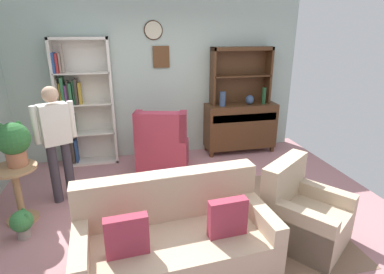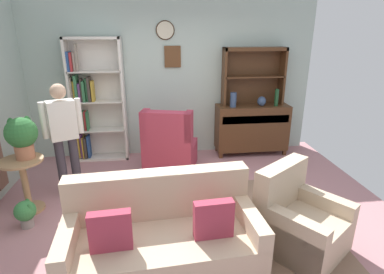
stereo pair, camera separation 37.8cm
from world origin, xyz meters
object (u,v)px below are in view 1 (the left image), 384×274
Objects in this scene: potted_plant_small at (22,222)px; bottle_wine at (264,96)px; person_reading at (57,137)px; wingback_chair at (163,149)px; potted_plant_large at (13,141)px; sideboard at (240,125)px; couch_floral at (175,241)px; sideboard_hutch at (241,68)px; vase_round at (250,100)px; vase_tall at (223,99)px; plant_stand at (17,188)px; bookshelf at (81,105)px; armchair_floral at (303,216)px.

bottle_wine is at bearing 26.50° from potted_plant_small.
bottle_wine is 0.91× the size of potted_plant_small.
person_reading is (-3.36, -1.06, -0.16)m from bottle_wine.
potted_plant_large is (-1.82, -0.92, 0.62)m from wingback_chair.
potted_plant_large reaches higher than sideboard.
potted_plant_small is at bearing 151.90° from couch_floral.
vase_round is at bearing -53.52° from sideboard_hutch.
couch_floral is at bearing -94.72° from wingback_chair.
couch_floral is 3.60× the size of potted_plant_large.
wingback_chair is (-1.15, -0.49, -0.66)m from vase_tall.
plant_stand is at bearing -137.59° from person_reading.
armchair_floral is (2.51, -2.71, -0.73)m from bookshelf.
armchair_floral is 3.36m from potted_plant_large.
sideboard_hutch is at bearing 153.04° from bottle_wine.
bottle_wine reaches higher than wingback_chair.
vase_round is 0.27m from bottle_wine.
potted_plant_large is at bearing -153.37° from wingback_chair.
potted_plant_large reaches higher than vase_tall.
potted_plant_small is (-3.29, -1.92, -0.32)m from sideboard.
vase_tall is at bearing 32.45° from potted_plant_small.
bottle_wine is at bearing 21.05° from plant_stand.
bottle_wine is at bearing 17.56° from person_reading.
couch_floral is 1.77× the size of wingback_chair.
bottle_wine is 4.00m from potted_plant_large.
armchair_floral is 1.52× the size of plant_stand.
sideboard_hutch is at bearing 0.49° from bookshelf.
sideboard_hutch is at bearing 59.16° from couch_floral.
bookshelf is 1.13× the size of couch_floral.
plant_stand is 0.58m from potted_plant_large.
armchair_floral is 3.13m from person_reading.
bottle_wine is (3.18, -0.17, 0.05)m from bookshelf.
sideboard is 4.30× the size of bottle_wine.
bottle_wine is (0.26, -0.02, 0.07)m from vase_round.
potted_plant_small is at bearing 166.88° from armchair_floral.
bookshelf is 3.19m from bottle_wine.
bottle_wine reaches higher than plant_stand.
person_reading is (-1.25, 1.61, 0.59)m from couch_floral.
armchair_floral is at bearing -19.03° from plant_stand.
bottle_wine is at bearing 75.16° from armchair_floral.
bookshelf reaches higher than potted_plant_small.
wingback_chair is at bearing -159.48° from sideboard.
wingback_chair reaches higher than armchair_floral.
potted_plant_small is (-2.90, -1.84, -0.85)m from vase_tall.
sideboard is at bearing 152.83° from vase_round.
person_reading reaches higher than vase_tall.
wingback_chair is 2.22m from potted_plant_small.
wingback_chair is at bearing -156.66° from vase_tall.
couch_floral is 2.64× the size of plant_stand.
vase_tall is at bearing -154.11° from sideboard_hutch.
person_reading is (-3.10, -1.09, -0.10)m from vase_round.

